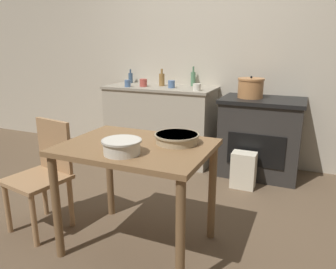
% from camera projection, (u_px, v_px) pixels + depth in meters
% --- Properties ---
extents(ground_plane, '(14.00, 14.00, 0.00)m').
position_uv_depth(ground_plane, '(150.00, 211.00, 2.86)').
color(ground_plane, brown).
extents(wall_back, '(8.00, 0.07, 2.55)m').
position_uv_depth(wall_back, '(208.00, 55.00, 3.91)').
color(wall_back, beige).
rests_on(wall_back, ground_plane).
extents(counter_cabinet, '(1.33, 0.58, 0.91)m').
position_uv_depth(counter_cabinet, '(160.00, 123.00, 4.05)').
color(counter_cabinet, '#B2A893').
rests_on(counter_cabinet, ground_plane).
extents(stove, '(0.86, 0.62, 0.85)m').
position_uv_depth(stove, '(260.00, 137.00, 3.57)').
color(stove, '#2D2B28').
rests_on(stove, ground_plane).
extents(work_table, '(0.98, 0.73, 0.76)m').
position_uv_depth(work_table, '(137.00, 162.00, 2.20)').
color(work_table, olive).
rests_on(work_table, ground_plane).
extents(chair, '(0.46, 0.46, 0.85)m').
position_uv_depth(chair, '(44.00, 172.00, 2.52)').
color(chair, '#A87F56').
rests_on(chair, ground_plane).
extents(flour_sack, '(0.24, 0.17, 0.37)m').
position_uv_depth(flour_sack, '(243.00, 170.00, 3.28)').
color(flour_sack, beige).
rests_on(flour_sack, ground_plane).
extents(stock_pot, '(0.28, 0.28, 0.23)m').
position_uv_depth(stock_pot, '(251.00, 88.00, 3.47)').
color(stock_pot, '#B77A47').
rests_on(stock_pot, stove).
extents(mixing_bowl_large, '(0.30, 0.30, 0.06)m').
position_uv_depth(mixing_bowl_large, '(177.00, 138.00, 2.19)').
color(mixing_bowl_large, tan).
rests_on(mixing_bowl_large, work_table).
extents(mixing_bowl_small, '(0.24, 0.24, 0.09)m').
position_uv_depth(mixing_bowl_small, '(122.00, 146.00, 1.97)').
color(mixing_bowl_small, silver).
rests_on(mixing_bowl_small, work_table).
extents(bottle_far_left, '(0.07, 0.07, 0.21)m').
position_uv_depth(bottle_far_left, '(162.00, 79.00, 3.97)').
color(bottle_far_left, olive).
rests_on(bottle_far_left, counter_cabinet).
extents(bottle_left, '(0.06, 0.06, 0.18)m').
position_uv_depth(bottle_left, '(131.00, 78.00, 4.27)').
color(bottle_left, '#3D5675').
rests_on(bottle_left, counter_cabinet).
extents(bottle_mid_left, '(0.06, 0.06, 0.23)m').
position_uv_depth(bottle_mid_left, '(193.00, 79.00, 3.95)').
color(bottle_mid_left, '#517F5B').
rests_on(bottle_mid_left, counter_cabinet).
extents(cup_center_left, '(0.08, 0.08, 0.09)m').
position_uv_depth(cup_center_left, '(171.00, 84.00, 3.80)').
color(cup_center_left, '#4C6B99').
rests_on(cup_center_left, counter_cabinet).
extents(cup_center, '(0.09, 0.09, 0.09)m').
position_uv_depth(cup_center, '(143.00, 83.00, 3.92)').
color(cup_center, '#B74C42').
rests_on(cup_center, counter_cabinet).
extents(cup_center_right, '(0.07, 0.07, 0.08)m').
position_uv_depth(cup_center_right, '(128.00, 83.00, 3.88)').
color(cup_center_right, '#4C6B99').
rests_on(cup_center_right, counter_cabinet).
extents(cup_mid_right, '(0.09, 0.09, 0.08)m').
position_uv_depth(cup_mid_right, '(197.00, 87.00, 3.58)').
color(cup_mid_right, silver).
rests_on(cup_mid_right, counter_cabinet).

